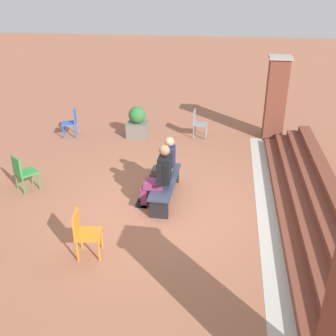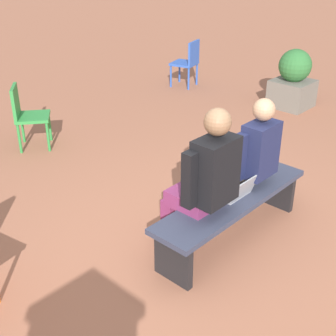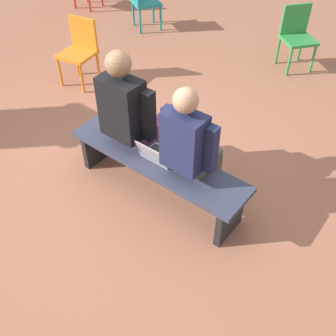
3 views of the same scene
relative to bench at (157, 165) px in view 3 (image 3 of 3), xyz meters
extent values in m
plane|color=#9E6047|center=(0.39, 0.02, -0.35)|extent=(60.00, 60.00, 0.00)
cube|color=#33384C|center=(0.00, 0.00, 0.07)|extent=(1.80, 0.44, 0.05)
cube|color=black|center=(-0.80, 0.00, -0.15)|extent=(0.06, 0.37, 0.40)
cube|color=black|center=(0.80, 0.00, -0.15)|extent=(0.06, 0.37, 0.40)
cube|color=#4C473D|center=(-0.32, -0.16, 0.15)|extent=(0.31, 0.36, 0.13)
cube|color=#4C473D|center=(-0.40, -0.34, -0.13)|extent=(0.10, 0.11, 0.45)
cube|color=black|center=(-0.40, -0.40, -0.32)|extent=(0.10, 0.22, 0.06)
cube|color=#4C473D|center=(-0.24, -0.34, -0.13)|extent=(0.10, 0.11, 0.45)
cube|color=black|center=(-0.24, -0.40, -0.32)|extent=(0.10, 0.22, 0.06)
cube|color=#1E2347|center=(-0.32, 0.04, 0.47)|extent=(0.34, 0.22, 0.51)
cube|color=#195133|center=(-0.32, -0.08, 0.43)|extent=(0.05, 0.01, 0.30)
cube|color=#1E2347|center=(-0.54, -0.03, 0.45)|extent=(0.08, 0.09, 0.43)
cube|color=#1E2347|center=(-0.11, -0.03, 0.45)|extent=(0.08, 0.09, 0.43)
sphere|color=tan|center=(-0.32, 0.04, 0.85)|extent=(0.20, 0.20, 0.20)
cube|color=#7F2D5B|center=(0.34, -0.18, 0.16)|extent=(0.34, 0.40, 0.14)
cube|color=#7F2D5B|center=(0.25, -0.38, -0.13)|extent=(0.11, 0.12, 0.45)
cube|color=black|center=(0.25, -0.44, -0.32)|extent=(0.11, 0.24, 0.07)
cube|color=#7F2D5B|center=(0.43, -0.38, -0.13)|extent=(0.11, 0.12, 0.45)
cube|color=black|center=(0.43, -0.44, -0.32)|extent=(0.11, 0.24, 0.07)
cube|color=black|center=(0.34, 0.04, 0.51)|extent=(0.38, 0.24, 0.56)
cube|color=black|center=(0.10, -0.03, 0.49)|extent=(0.09, 0.10, 0.48)
cube|color=black|center=(0.58, -0.03, 0.49)|extent=(0.09, 0.10, 0.48)
sphere|color=#8C6647|center=(0.34, 0.04, 0.93)|extent=(0.22, 0.22, 0.22)
cube|color=#9EA0A5|center=(-0.02, -0.04, 0.11)|extent=(0.32, 0.22, 0.02)
cube|color=#2D2D33|center=(-0.02, -0.05, 0.12)|extent=(0.29, 0.15, 0.00)
cube|color=#9EA0A5|center=(-0.02, 0.10, 0.21)|extent=(0.32, 0.07, 0.19)
cube|color=#33519E|center=(-0.02, 0.09, 0.21)|extent=(0.28, 0.06, 0.17)
cube|color=teal|center=(2.63, -2.92, 0.07)|extent=(0.57, 0.57, 0.04)
cylinder|color=teal|center=(2.38, -2.99, -0.15)|extent=(0.04, 0.04, 0.40)
cylinder|color=teal|center=(2.69, -3.17, -0.15)|extent=(0.04, 0.04, 0.40)
cylinder|color=teal|center=(2.56, -2.68, -0.15)|extent=(0.04, 0.04, 0.40)
cylinder|color=teal|center=(2.87, -2.86, -0.15)|extent=(0.04, 0.04, 0.40)
cube|color=#2D893D|center=(0.06, -3.15, 0.07)|extent=(0.59, 0.59, 0.04)
cube|color=#2D893D|center=(0.21, -3.27, 0.29)|extent=(0.28, 0.34, 0.40)
cylinder|color=#2D893D|center=(0.03, -2.90, -0.15)|extent=(0.04, 0.04, 0.40)
cylinder|color=#2D893D|center=(-0.19, -3.18, -0.15)|extent=(0.04, 0.04, 0.40)
cylinder|color=#2D893D|center=(0.31, -3.12, -0.15)|extent=(0.04, 0.04, 0.40)
cylinder|color=#2D893D|center=(0.09, -3.40, -0.15)|extent=(0.04, 0.04, 0.40)
cylinder|color=red|center=(3.91, -2.81, -0.15)|extent=(0.04, 0.04, 0.40)
cube|color=orange|center=(2.14, -0.96, 0.07)|extent=(0.49, 0.49, 0.04)
cube|color=orange|center=(2.17, -1.15, 0.29)|extent=(0.40, 0.11, 0.40)
cylinder|color=orange|center=(2.28, -0.75, -0.15)|extent=(0.04, 0.04, 0.40)
cylinder|color=orange|center=(1.93, -0.82, -0.15)|extent=(0.04, 0.04, 0.40)
cylinder|color=orange|center=(2.35, -1.11, -0.15)|extent=(0.04, 0.04, 0.40)
cylinder|color=orange|center=(1.99, -1.17, -0.15)|extent=(0.04, 0.04, 0.40)
camera|label=1|loc=(7.38, 1.22, 3.89)|focal=42.00mm
camera|label=2|loc=(3.06, 2.04, 2.24)|focal=50.00mm
camera|label=3|loc=(-1.74, 2.04, 2.42)|focal=42.00mm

